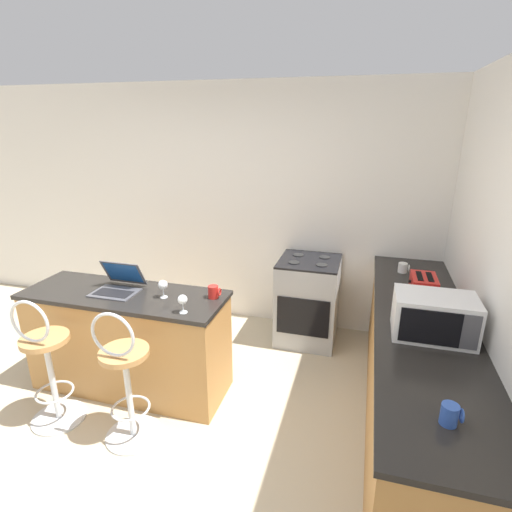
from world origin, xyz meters
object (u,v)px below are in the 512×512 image
(laptop, at_px, (119,284))
(wine_glass_short, at_px, (163,285))
(toaster, at_px, (423,287))
(bar_stool_near, at_px, (47,364))
(stove_range, at_px, (308,300))
(bar_stool_far, at_px, (126,379))
(microwave, at_px, (434,317))
(mug_red, at_px, (214,292))
(mug_blue, at_px, (450,415))
(wine_glass_tall, at_px, (183,300))
(mug_white, at_px, (403,268))

(laptop, distance_m, wine_glass_short, 0.42)
(toaster, relative_size, wine_glass_short, 2.03)
(bar_stool_near, distance_m, stove_range, 2.42)
(bar_stool_far, relative_size, microwave, 2.12)
(microwave, distance_m, stove_range, 1.70)
(wine_glass_short, bearing_deg, microwave, -1.82)
(microwave, bearing_deg, mug_red, 173.98)
(laptop, xyz_separation_m, wine_glass_short, (0.42, -0.03, 0.05))
(bar_stool_far, height_order, mug_blue, bar_stool_far)
(toaster, relative_size, mug_blue, 2.91)
(stove_range, distance_m, mug_blue, 2.35)
(stove_range, bearing_deg, mug_blue, -65.45)
(stove_range, xyz_separation_m, mug_red, (-0.59, -1.10, 0.49))
(microwave, distance_m, mug_blue, 0.84)
(wine_glass_tall, bearing_deg, mug_blue, -22.63)
(bar_stool_far, bearing_deg, toaster, 29.61)
(mug_white, bearing_deg, toaster, -77.73)
(laptop, relative_size, wine_glass_short, 2.44)
(laptop, bearing_deg, wine_glass_tall, -18.16)
(laptop, bearing_deg, mug_blue, -21.36)
(bar_stool_far, height_order, toaster, toaster)
(laptop, relative_size, mug_red, 3.58)
(wine_glass_short, distance_m, mug_red, 0.40)
(bar_stool_near, xyz_separation_m, wine_glass_tall, (0.95, 0.36, 0.48))
(toaster, bearing_deg, laptop, -166.98)
(stove_range, bearing_deg, wine_glass_tall, -116.87)
(toaster, xyz_separation_m, mug_white, (-0.11, 0.52, -0.04))
(mug_blue, relative_size, mug_white, 1.02)
(toaster, xyz_separation_m, mug_blue, (-0.03, -1.47, -0.03))
(mug_blue, distance_m, mug_white, 1.99)
(bar_stool_near, distance_m, wine_glass_short, 1.01)
(bar_stool_near, relative_size, bar_stool_far, 1.00)
(bar_stool_near, height_order, mug_red, bar_stool_near)
(toaster, distance_m, wine_glass_short, 2.04)
(toaster, bearing_deg, wine_glass_short, -163.62)
(bar_stool_near, height_order, microwave, microwave)
(laptop, relative_size, wine_glass_tall, 2.55)
(bar_stool_near, relative_size, microwave, 2.12)
(microwave, distance_m, mug_white, 1.17)
(bar_stool_far, height_order, wine_glass_tall, bar_stool_far)
(wine_glass_tall, bearing_deg, mug_red, 68.70)
(microwave, bearing_deg, stove_range, 127.84)
(microwave, bearing_deg, wine_glass_tall, -175.39)
(wine_glass_short, height_order, mug_white, wine_glass_short)
(mug_red, bearing_deg, microwave, -6.02)
(bar_stool_far, xyz_separation_m, wine_glass_short, (0.03, 0.55, 0.49))
(laptop, distance_m, microwave, 2.38)
(wine_glass_short, distance_m, wine_glass_tall, 0.33)
(mug_white, bearing_deg, wine_glass_short, -149.23)
(stove_range, relative_size, mug_blue, 8.77)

